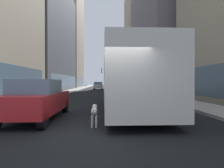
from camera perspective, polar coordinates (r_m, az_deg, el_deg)
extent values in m
plane|color=black|center=(40.72, -2.42, -1.66)|extent=(120.00, 120.00, 0.00)
cube|color=#9E9991|center=(41.10, -10.39, -1.54)|extent=(2.40, 110.00, 0.15)
cube|color=#ADA89E|center=(41.13, 5.55, -1.53)|extent=(2.40, 110.00, 0.15)
cube|color=#4C515B|center=(38.19, -21.08, 13.39)|extent=(10.00, 23.56, 20.14)
cube|color=slate|center=(35.95, -13.49, 0.60)|extent=(0.08, 21.20, 2.40)
cube|color=#A0937F|center=(61.73, -14.12, 17.37)|extent=(9.97, 18.37, 38.94)
cube|color=slate|center=(58.27, -9.30, 0.55)|extent=(0.08, 16.53, 2.40)
cube|color=slate|center=(36.53, 17.26, 14.34)|extent=(11.31, 22.03, 20.57)
cube|color=slate|center=(33.97, 8.24, 0.62)|extent=(0.08, 19.82, 2.40)
cube|color=#A0937F|center=(60.01, 9.30, 13.60)|extent=(9.09, 23.02, 30.30)
cube|color=slate|center=(57.68, 4.88, 0.55)|extent=(0.08, 20.72, 2.40)
cube|color=silver|center=(11.12, 4.19, 1.33)|extent=(2.55, 11.50, 2.75)
cube|color=slate|center=(11.14, 4.19, 3.88)|extent=(2.57, 11.04, 0.90)
cube|color=black|center=(16.82, 1.90, -2.79)|extent=(2.55, 0.16, 0.44)
cylinder|color=black|center=(14.63, -1.85, -3.48)|extent=(0.30, 1.00, 1.00)
cylinder|color=black|center=(14.83, 6.89, -3.43)|extent=(0.30, 1.00, 1.00)
cylinder|color=black|center=(6.97, -1.05, -7.83)|extent=(0.30, 1.00, 1.00)
cylinder|color=black|center=(7.38, 16.85, -7.39)|extent=(0.30, 1.00, 1.00)
cube|color=silver|center=(16.23, -3.09, 3.97)|extent=(0.08, 0.24, 0.40)
cube|color=silver|center=(40.27, -4.12, -0.69)|extent=(1.83, 4.76, 0.75)
cube|color=slate|center=(40.03, -4.13, 0.23)|extent=(1.68, 2.14, 0.55)
cylinder|color=black|center=(42.27, -5.14, -1.15)|extent=(0.22, 0.64, 0.64)
cylinder|color=black|center=(42.23, -2.96, -1.15)|extent=(0.22, 0.64, 0.64)
cylinder|color=black|center=(38.35, -5.40, -1.31)|extent=(0.22, 0.64, 0.64)
cylinder|color=black|center=(38.31, -3.00, -1.31)|extent=(0.22, 0.64, 0.64)
cube|color=red|center=(8.44, -21.24, -5.08)|extent=(1.73, 4.41, 0.75)
cube|color=slate|center=(8.19, -21.75, -0.70)|extent=(1.59, 1.98, 0.55)
cylinder|color=black|center=(10.41, -22.02, -6.12)|extent=(0.22, 0.64, 0.64)
cylinder|color=black|center=(10.01, -13.80, -6.36)|extent=(0.22, 0.64, 0.64)
cylinder|color=black|center=(6.58, -19.98, -9.96)|extent=(0.22, 0.64, 0.64)
cube|color=yellow|center=(20.98, 1.01, -1.75)|extent=(1.70, 4.77, 0.75)
cube|color=slate|center=(20.72, 1.05, 0.02)|extent=(1.56, 2.15, 0.55)
cylinder|color=black|center=(22.92, -1.15, -2.50)|extent=(0.22, 0.64, 0.64)
cylinder|color=black|center=(23.01, 2.54, -2.49)|extent=(0.22, 0.64, 0.64)
cylinder|color=black|center=(19.00, -0.85, -3.12)|extent=(0.22, 0.64, 0.64)
cylinder|color=black|center=(19.10, 3.60, -3.10)|extent=(0.22, 0.64, 0.64)
ellipsoid|color=white|center=(6.60, -5.31, -8.04)|extent=(0.22, 0.60, 0.26)
sphere|color=white|center=(6.96, -5.16, -6.84)|extent=(0.20, 0.20, 0.20)
sphere|color=black|center=(6.98, -5.65, -6.67)|extent=(0.07, 0.07, 0.07)
sphere|color=black|center=(6.98, -4.66, -6.67)|extent=(0.07, 0.07, 0.07)
cylinder|color=white|center=(6.20, -5.49, -8.13)|extent=(0.03, 0.16, 0.19)
cylinder|color=white|center=(6.87, -5.81, -10.51)|extent=(0.06, 0.06, 0.40)
cylinder|color=white|center=(6.86, -4.63, -10.52)|extent=(0.06, 0.06, 0.40)
cylinder|color=white|center=(6.45, -6.03, -11.21)|extent=(0.06, 0.06, 0.40)
cylinder|color=white|center=(6.45, -4.76, -11.23)|extent=(0.06, 0.06, 0.40)
sphere|color=black|center=(6.69, -4.84, -7.58)|extent=(0.04, 0.04, 0.04)
sphere|color=black|center=(6.52, -5.87, -7.97)|extent=(0.04, 0.04, 0.04)
sphere|color=black|center=(6.41, -5.21, -7.75)|extent=(0.04, 0.04, 0.04)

